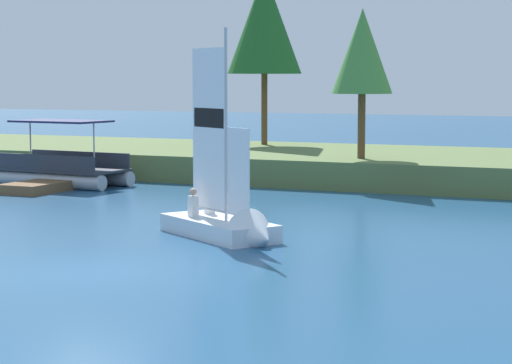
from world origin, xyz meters
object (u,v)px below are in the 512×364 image
shoreline_tree_midleft (362,52)px  wooden_dock (68,182)px  shoreline_tree_left (264,23)px  sailboat (232,224)px  pontoon_boat (62,169)px

shoreline_tree_midleft → wooden_dock: bearing=-154.2°
wooden_dock → shoreline_tree_left: bearing=72.9°
sailboat → pontoon_boat: bearing=174.4°
shoreline_tree_left → wooden_dock: (-3.48, -11.27, -6.75)m
sailboat → pontoon_boat: size_ratio=1.07×
shoreline_tree_midleft → sailboat: 15.01m
shoreline_tree_midleft → wooden_dock: 12.71m
pontoon_boat → shoreline_tree_midleft: bearing=27.5°
shoreline_tree_left → wooden_dock: 13.59m
sailboat → shoreline_tree_midleft: bearing=127.0°
pontoon_boat → shoreline_tree_left: bearing=74.2°
shoreline_tree_left → sailboat: shoreline_tree_left is taller
wooden_dock → pontoon_boat: 0.83m
wooden_dock → pontoon_boat: (-0.55, 0.39, 0.48)m
shoreline_tree_left → pontoon_boat: bearing=-110.3°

